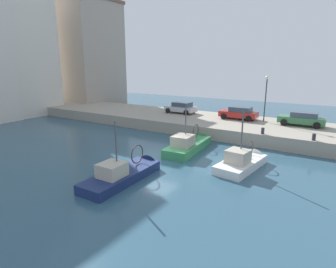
# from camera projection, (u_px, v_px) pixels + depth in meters

# --- Properties ---
(water_surface) EXTENTS (80.00, 80.00, 0.00)m
(water_surface) POSITION_uv_depth(u_px,v_px,m) (159.00, 158.00, 21.47)
(water_surface) COLOR #2D5166
(water_surface) RESTS_ON ground
(quay_wall) EXTENTS (9.00, 56.00, 1.20)m
(quay_wall) POSITION_uv_depth(u_px,v_px,m) (217.00, 125.00, 30.73)
(quay_wall) COLOR #9E9384
(quay_wall) RESTS_ON ground
(fishing_boat_white) EXTENTS (5.76, 2.68, 4.91)m
(fishing_boat_white) POSITION_uv_depth(u_px,v_px,m) (243.00, 165.00, 19.60)
(fishing_boat_white) COLOR white
(fishing_boat_white) RESTS_ON ground
(fishing_boat_navy) EXTENTS (6.69, 2.22, 4.78)m
(fishing_boat_navy) POSITION_uv_depth(u_px,v_px,m) (126.00, 177.00, 17.53)
(fishing_boat_navy) COLOR navy
(fishing_boat_navy) RESTS_ON ground
(fishing_boat_green) EXTENTS (6.83, 2.47, 4.69)m
(fishing_boat_green) POSITION_uv_depth(u_px,v_px,m) (190.00, 148.00, 23.64)
(fishing_boat_green) COLOR #388951
(fishing_boat_green) RESTS_ON ground
(parked_car_green) EXTENTS (1.95, 4.32, 1.37)m
(parked_car_green) POSITION_uv_depth(u_px,v_px,m) (302.00, 119.00, 27.21)
(parked_car_green) COLOR #387547
(parked_car_green) RESTS_ON quay_wall
(parked_car_red) EXTENTS (2.10, 4.13, 1.39)m
(parked_car_red) POSITION_uv_depth(u_px,v_px,m) (239.00, 113.00, 30.59)
(parked_car_red) COLOR red
(parked_car_red) RESTS_ON quay_wall
(parked_car_silver) EXTENTS (2.13, 3.91, 1.39)m
(parked_car_silver) POSITION_uv_depth(u_px,v_px,m) (181.00, 108.00, 34.43)
(parked_car_silver) COLOR #B7B7BC
(parked_car_silver) RESTS_ON quay_wall
(mooring_bollard_south) EXTENTS (0.28, 0.28, 0.55)m
(mooring_bollard_south) POSITION_uv_depth(u_px,v_px,m) (314.00, 137.00, 21.90)
(mooring_bollard_south) COLOR #2D2D33
(mooring_bollard_south) RESTS_ON quay_wall
(mooring_bollard_mid) EXTENTS (0.28, 0.28, 0.55)m
(mooring_bollard_mid) POSITION_uv_depth(u_px,v_px,m) (263.00, 131.00, 23.99)
(mooring_bollard_mid) COLOR #2D2D33
(mooring_bollard_mid) RESTS_ON quay_wall
(quay_streetlamp) EXTENTS (0.36, 0.36, 4.83)m
(quay_streetlamp) POSITION_uv_depth(u_px,v_px,m) (266.00, 91.00, 28.57)
(quay_streetlamp) COLOR #38383D
(quay_streetlamp) RESTS_ON quay_wall
(waterfront_building_east_mid) EXTENTS (9.92, 8.98, 17.65)m
(waterfront_building_east_mid) POSITION_uv_depth(u_px,v_px,m) (88.00, 55.00, 47.17)
(waterfront_building_east_mid) COLOR #A39384
(waterfront_building_east_mid) RESTS_ON ground
(waterfront_building_east) EXTENTS (9.02, 8.59, 20.65)m
(waterfront_building_east) POSITION_uv_depth(u_px,v_px,m) (13.00, 41.00, 38.38)
(waterfront_building_east) COLOR silver
(waterfront_building_east) RESTS_ON ground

